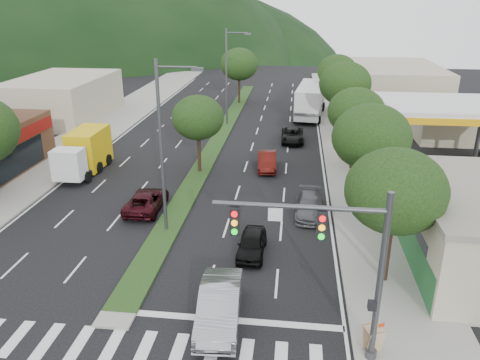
# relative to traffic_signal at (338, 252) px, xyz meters

# --- Properties ---
(ground) EXTENTS (160.00, 160.00, 0.00)m
(ground) POSITION_rel_traffic_signal_xyz_m (-9.03, 1.54, -4.65)
(ground) COLOR black
(ground) RESTS_ON ground
(sidewalk_right) EXTENTS (5.00, 90.00, 0.15)m
(sidewalk_right) POSITION_rel_traffic_signal_xyz_m (3.47, 26.54, -4.57)
(sidewalk_right) COLOR gray
(sidewalk_right) RESTS_ON ground
(sidewalk_left) EXTENTS (6.00, 90.00, 0.15)m
(sidewalk_left) POSITION_rel_traffic_signal_xyz_m (-22.03, 26.54, -4.57)
(sidewalk_left) COLOR gray
(sidewalk_left) RESTS_ON ground
(median) EXTENTS (1.60, 56.00, 0.12)m
(median) POSITION_rel_traffic_signal_xyz_m (-9.03, 29.54, -4.59)
(median) COLOR #1B3212
(median) RESTS_ON ground
(crosswalk) EXTENTS (19.00, 2.20, 0.01)m
(crosswalk) POSITION_rel_traffic_signal_xyz_m (-9.03, -0.46, -4.64)
(crosswalk) COLOR silver
(crosswalk) RESTS_ON ground
(traffic_signal) EXTENTS (6.12, 0.40, 7.00)m
(traffic_signal) POSITION_rel_traffic_signal_xyz_m (0.00, 0.00, 0.00)
(traffic_signal) COLOR #47494C
(traffic_signal) RESTS_ON ground
(gas_canopy) EXTENTS (12.20, 8.20, 5.25)m
(gas_canopy) POSITION_rel_traffic_signal_xyz_m (9.97, 23.54, 0.00)
(gas_canopy) COLOR silver
(gas_canopy) RESTS_ON ground
(bldg_left_far) EXTENTS (9.00, 14.00, 4.60)m
(bldg_left_far) POSITION_rel_traffic_signal_xyz_m (-28.03, 35.54, -2.35)
(bldg_left_far) COLOR #BFB598
(bldg_left_far) RESTS_ON ground
(bldg_right_far) EXTENTS (10.00, 16.00, 5.20)m
(bldg_right_far) POSITION_rel_traffic_signal_xyz_m (10.47, 45.54, -2.05)
(bldg_right_far) COLOR #BFB598
(bldg_right_far) RESTS_ON ground
(tree_r_a) EXTENTS (4.60, 4.60, 6.63)m
(tree_r_a) POSITION_rel_traffic_signal_xyz_m (2.97, 5.54, 0.17)
(tree_r_a) COLOR black
(tree_r_a) RESTS_ON sidewalk_right
(tree_r_b) EXTENTS (4.80, 4.80, 6.94)m
(tree_r_b) POSITION_rel_traffic_signal_xyz_m (2.97, 13.54, 0.39)
(tree_r_b) COLOR black
(tree_r_b) RESTS_ON sidewalk_right
(tree_r_c) EXTENTS (4.40, 4.40, 6.48)m
(tree_r_c) POSITION_rel_traffic_signal_xyz_m (2.97, 21.54, 0.10)
(tree_r_c) COLOR black
(tree_r_c) RESTS_ON sidewalk_right
(tree_r_d) EXTENTS (5.00, 5.00, 7.17)m
(tree_r_d) POSITION_rel_traffic_signal_xyz_m (2.97, 31.54, 0.54)
(tree_r_d) COLOR black
(tree_r_d) RESTS_ON sidewalk_right
(tree_r_e) EXTENTS (4.60, 4.60, 6.71)m
(tree_r_e) POSITION_rel_traffic_signal_xyz_m (2.97, 41.54, 0.25)
(tree_r_e) COLOR black
(tree_r_e) RESTS_ON sidewalk_right
(tree_med_near) EXTENTS (4.00, 4.00, 6.02)m
(tree_med_near) POSITION_rel_traffic_signal_xyz_m (-9.03, 19.54, -0.22)
(tree_med_near) COLOR black
(tree_med_near) RESTS_ON median
(tree_med_far) EXTENTS (4.80, 4.80, 6.94)m
(tree_med_far) POSITION_rel_traffic_signal_xyz_m (-9.03, 45.54, 0.36)
(tree_med_far) COLOR black
(tree_med_far) RESTS_ON median
(streetlight_near) EXTENTS (2.60, 0.25, 10.00)m
(streetlight_near) POSITION_rel_traffic_signal_xyz_m (-8.82, 9.54, 0.94)
(streetlight_near) COLOR #47494C
(streetlight_near) RESTS_ON ground
(streetlight_mid) EXTENTS (2.60, 0.25, 10.00)m
(streetlight_mid) POSITION_rel_traffic_signal_xyz_m (-8.82, 34.54, 0.94)
(streetlight_mid) COLOR #47494C
(streetlight_mid) RESTS_ON ground
(sedan_silver) EXTENTS (2.03, 5.01, 1.62)m
(sedan_silver) POSITION_rel_traffic_signal_xyz_m (-4.53, 1.62, -3.84)
(sedan_silver) COLOR gray
(sedan_silver) RESTS_ON ground
(suv_maroon) EXTENTS (2.14, 4.59, 1.27)m
(suv_maroon) POSITION_rel_traffic_signal_xyz_m (-11.08, 12.27, -4.01)
(suv_maroon) COLOR black
(suv_maroon) RESTS_ON ground
(car_queue_a) EXTENTS (1.52, 3.60, 1.22)m
(car_queue_a) POSITION_rel_traffic_signal_xyz_m (-3.71, 7.42, -4.04)
(car_queue_a) COLOR black
(car_queue_a) RESTS_ON ground
(car_queue_b) EXTENTS (1.87, 4.36, 1.25)m
(car_queue_b) POSITION_rel_traffic_signal_xyz_m (-0.52, 12.74, -4.02)
(car_queue_b) COLOR #4E4F53
(car_queue_b) RESTS_ON ground
(car_queue_c) EXTENTS (1.74, 4.22, 1.36)m
(car_queue_c) POSITION_rel_traffic_signal_xyz_m (-3.78, 20.96, -3.97)
(car_queue_c) COLOR #470F0B
(car_queue_c) RESTS_ON ground
(car_queue_d) EXTENTS (2.21, 4.56, 1.25)m
(car_queue_d) POSITION_rel_traffic_signal_xyz_m (-1.85, 28.85, -4.02)
(car_queue_d) COLOR black
(car_queue_d) RESTS_ON ground
(box_truck) EXTENTS (2.58, 6.48, 3.19)m
(box_truck) POSITION_rel_traffic_signal_xyz_m (-18.03, 18.76, -3.14)
(box_truck) COLOR silver
(box_truck) RESTS_ON ground
(motorhome) EXTENTS (3.85, 9.68, 3.62)m
(motorhome) POSITION_rel_traffic_signal_xyz_m (-0.03, 39.34, -2.72)
(motorhome) COLOR silver
(motorhome) RESTS_ON ground
(a_frame_sign) EXTENTS (0.87, 0.92, 1.45)m
(a_frame_sign) POSITION_rel_traffic_signal_xyz_m (1.65, 0.38, -3.85)
(a_frame_sign) COLOR tan
(a_frame_sign) RESTS_ON sidewalk_right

